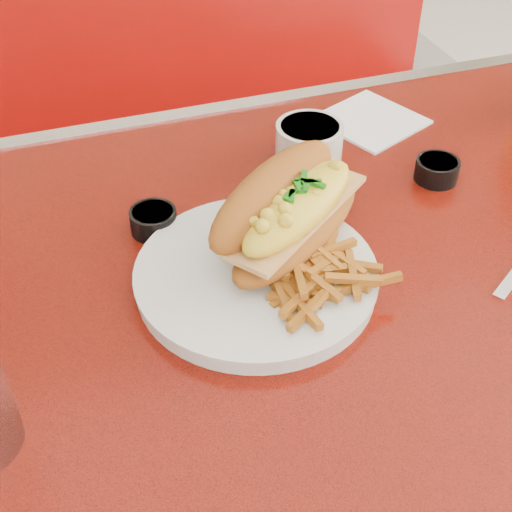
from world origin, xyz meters
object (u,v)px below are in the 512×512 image
object	(u,v)px
diner_table	(373,352)
dinner_plate	(256,276)
mac_hoagie	(289,209)
sauce_cup_left	(153,220)
sauce_cup_right	(437,169)
gravy_ramekin	(309,141)
fork	(297,246)
booth_bench_far	(211,202)

from	to	relation	value
diner_table	dinner_plate	distance (m)	0.23
dinner_plate	mac_hoagie	xyz separation A→B (m)	(0.05, 0.04, 0.05)
dinner_plate	mac_hoagie	size ratio (longest dim) A/B	1.38
sauce_cup_left	sauce_cup_right	world-z (taller)	same
gravy_ramekin	sauce_cup_left	distance (m)	0.25
gravy_ramekin	sauce_cup_right	bearing A→B (deg)	-36.03
sauce_cup_left	sauce_cup_right	size ratio (longest dim) A/B	0.91
mac_hoagie	dinner_plate	bearing A→B (deg)	179.62
diner_table	fork	distance (m)	0.21
booth_bench_far	dinner_plate	distance (m)	0.95
sauce_cup_right	sauce_cup_left	bearing A→B (deg)	177.77
sauce_cup_right	gravy_ramekin	bearing A→B (deg)	143.97
booth_bench_far	gravy_ramekin	world-z (taller)	booth_bench_far
booth_bench_far	sauce_cup_left	size ratio (longest dim) A/B	17.66
dinner_plate	booth_bench_far	bearing A→B (deg)	78.79
diner_table	sauce_cup_right	world-z (taller)	sauce_cup_right
dinner_plate	gravy_ramekin	xyz separation A→B (m)	(0.15, 0.22, 0.02)
dinner_plate	sauce_cup_right	distance (m)	0.31
dinner_plate	gravy_ramekin	bearing A→B (deg)	55.23
booth_bench_far	gravy_ramekin	bearing A→B (deg)	-90.77
dinner_plate	mac_hoagie	world-z (taller)	mac_hoagie
gravy_ramekin	booth_bench_far	bearing A→B (deg)	89.23
diner_table	booth_bench_far	xyz separation A→B (m)	(0.00, 0.81, -0.32)
mac_hoagie	sauce_cup_right	bearing A→B (deg)	-18.94
dinner_plate	fork	bearing A→B (deg)	23.01
mac_hoagie	fork	xyz separation A→B (m)	(0.01, -0.01, -0.04)
booth_bench_far	mac_hoagie	size ratio (longest dim) A/B	4.75
gravy_ramekin	sauce_cup_left	bearing A→B (deg)	-159.71
booth_bench_far	fork	distance (m)	0.93
booth_bench_far	fork	xyz separation A→B (m)	(-0.10, -0.78, 0.50)
dinner_plate	mac_hoagie	bearing A→B (deg)	36.36
diner_table	sauce_cup_left	distance (m)	0.33
fork	sauce_cup_left	bearing A→B (deg)	26.21
dinner_plate	mac_hoagie	distance (m)	0.08
mac_hoagie	gravy_ramekin	world-z (taller)	mac_hoagie
fork	booth_bench_far	bearing A→B (deg)	-35.00
dinner_plate	sauce_cup_right	xyz separation A→B (m)	(0.29, 0.12, 0.01)
diner_table	fork	xyz separation A→B (m)	(-0.10, 0.03, 0.18)
mac_hoagie	booth_bench_far	bearing A→B (deg)	45.31
booth_bench_far	sauce_cup_right	distance (m)	0.86
gravy_ramekin	sauce_cup_left	world-z (taller)	gravy_ramekin
mac_hoagie	sauce_cup_right	size ratio (longest dim) A/B	3.37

